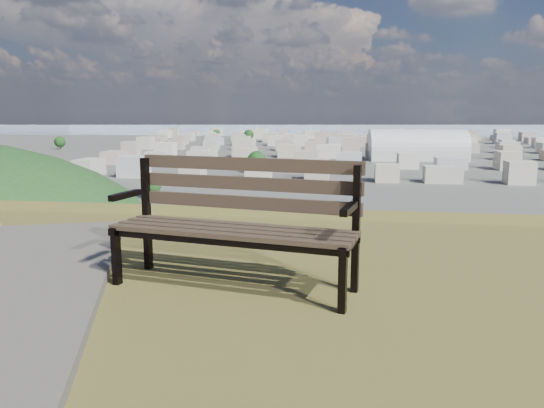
# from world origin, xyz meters

# --- Properties ---
(park_bench) EXTENTS (1.92, 0.93, 0.96)m
(park_bench) POSITION_xyz_m (-0.76, 1.45, 25.54)
(park_bench) COLOR #453928
(park_bench) RESTS_ON hilltop_mesa
(arena) EXTENTS (53.62, 27.52, 21.73)m
(arena) POSITION_xyz_m (34.80, 293.04, 5.12)
(arena) COLOR beige
(arena) RESTS_ON ground
(city_blocks) EXTENTS (395.00, 361.00, 7.00)m
(city_blocks) POSITION_xyz_m (0.00, 394.44, 3.50)
(city_blocks) COLOR beige
(city_blocks) RESTS_ON ground
(city_trees) EXTENTS (406.52, 387.20, 9.98)m
(city_trees) POSITION_xyz_m (-26.39, 319.00, 4.83)
(city_trees) COLOR #38291C
(city_trees) RESTS_ON ground
(bay_water) EXTENTS (2400.00, 700.00, 0.12)m
(bay_water) POSITION_xyz_m (0.00, 900.00, 0.00)
(bay_water) COLOR #91ABB9
(bay_water) RESTS_ON ground
(far_hills) EXTENTS (2050.00, 340.00, 60.00)m
(far_hills) POSITION_xyz_m (-60.92, 1402.93, 25.47)
(far_hills) COLOR #909BB3
(far_hills) RESTS_ON ground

